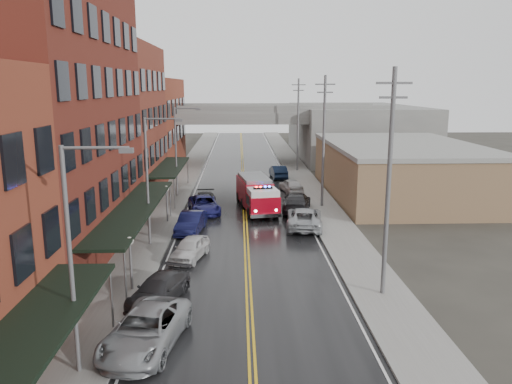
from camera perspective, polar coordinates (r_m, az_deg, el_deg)
name	(u,v)px	position (r m, az deg, el deg)	size (l,w,h in m)	color
road	(245,222)	(41.38, -1.24, -3.46)	(11.00, 160.00, 0.02)	black
sidewalk_left	(157,222)	(41.92, -11.28, -3.40)	(3.00, 160.00, 0.15)	slate
sidewalk_right	(333,221)	(42.09, 8.77, -3.24)	(3.00, 160.00, 0.15)	slate
curb_left	(177,222)	(41.69, -9.04, -3.40)	(0.30, 160.00, 0.15)	gray
curb_right	(313,221)	(41.81, 6.54, -3.28)	(0.30, 160.00, 0.15)	gray
brick_building_b	(40,119)	(35.35, -23.46, 7.71)	(9.00, 20.00, 18.00)	#562217
brick_building_c	(110,122)	(52.11, -16.35, 7.64)	(9.00, 15.00, 15.00)	maroon
brick_building_far	(143,124)	(69.27, -12.74, 7.55)	(9.00, 20.00, 12.00)	maroon
tan_building	(400,171)	(53.22, 16.11, 2.30)	(14.00, 22.00, 5.00)	brown
right_far_block	(354,131)	(82.29, 11.10, 6.89)	(18.00, 30.00, 8.00)	slate
awning_0	(8,360)	(17.52, -26.52, -16.76)	(2.60, 16.00, 3.09)	black
awning_1	(135,208)	(34.58, -13.62, -1.81)	(2.60, 18.00, 3.09)	black
awning_2	(170,167)	(51.50, -9.78, 2.84)	(2.60, 13.00, 3.09)	black
globe_lamp_1	(130,251)	(27.95, -14.20, -6.59)	(0.44, 0.44, 3.12)	#59595B
globe_lamp_2	(167,196)	(41.26, -10.17, -0.40)	(0.44, 0.44, 3.12)	#59595B
street_lamp_0	(76,248)	(19.78, -19.87, -5.99)	(2.64, 0.22, 9.00)	#59595B
street_lamp_1	(151,173)	(34.92, -11.96, 2.08)	(2.64, 0.22, 9.00)	#59595B
street_lamp_2	(178,146)	(50.59, -8.88, 5.22)	(2.64, 0.22, 9.00)	#59595B
utility_pole_0	(389,181)	(26.46, 14.93, 1.27)	(1.80, 0.24, 12.00)	#59595B
utility_pole_1	(324,140)	(45.78, 7.74, 5.96)	(1.80, 0.24, 12.00)	#59595B
utility_pole_2	(298,123)	(65.50, 4.82, 7.83)	(1.80, 0.24, 12.00)	#59595B
overpass	(242,122)	(72.06, -1.59, 7.99)	(40.00, 10.00, 7.50)	slate
fire_truck	(257,193)	(44.90, 0.10, -0.14)	(4.21, 8.36, 2.94)	maroon
parked_car_left_2	(146,330)	(22.69, -12.48, -15.11)	(2.71, 5.87, 1.63)	gray
parked_car_left_3	(159,290)	(26.90, -11.05, -10.88)	(1.93, 4.75, 1.38)	#27272A
parked_car_left_4	(190,248)	(32.92, -7.57, -6.40)	(1.67, 4.16, 1.42)	silver
parked_car_left_5	(191,223)	(38.66, -7.43, -3.48)	(1.67, 4.78, 1.57)	#0E1034
parked_car_left_6	(204,205)	(44.41, -5.95, -1.46)	(2.48, 5.37, 1.49)	navy
parked_car_left_7	(205,201)	(45.97, -5.87, -1.04)	(1.99, 4.89, 1.42)	black
parked_car_right_0	(304,218)	(39.77, 5.54, -2.96)	(2.70, 5.86, 1.63)	#9DA1A5
parked_car_right_1	(297,202)	(44.94, 4.69, -1.16)	(2.33, 5.74, 1.66)	black
parked_car_right_2	(291,185)	(52.98, 4.01, 0.76)	(1.73, 4.29, 1.46)	silver
parked_car_right_3	(278,172)	(61.04, 2.56, 2.33)	(1.67, 4.79, 1.58)	black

